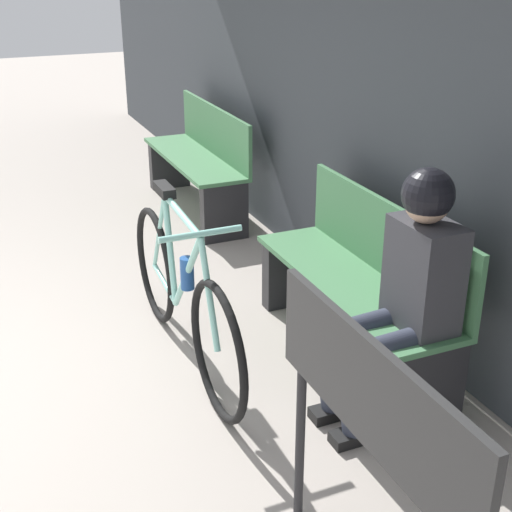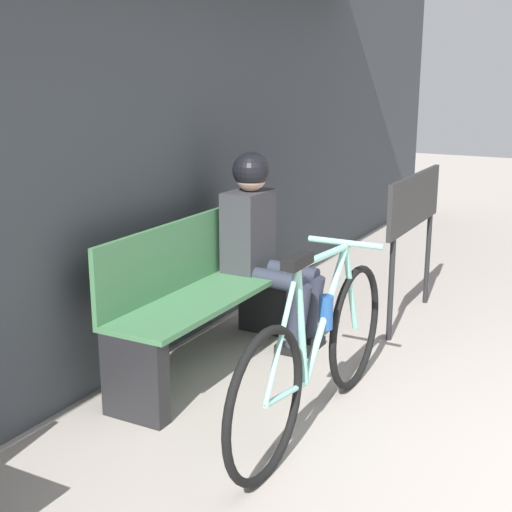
{
  "view_description": "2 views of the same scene",
  "coord_description": "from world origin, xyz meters",
  "px_view_note": "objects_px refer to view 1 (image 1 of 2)",
  "views": [
    {
      "loc": [
        3.38,
        0.71,
        2.08
      ],
      "look_at": [
        0.34,
        2.03,
        0.63
      ],
      "focal_mm": 50.0,
      "sensor_mm": 36.0,
      "label": 1
    },
    {
      "loc": [
        -2.79,
        0.42,
        1.71
      ],
      "look_at": [
        0.31,
        2.09,
        0.78
      ],
      "focal_mm": 50.0,
      "sensor_mm": 36.0,
      "label": 2
    }
  ],
  "objects_px": {
    "park_bench_far": "(199,163)",
    "signboard": "(368,412)",
    "bicycle": "(182,296)",
    "park_bench_near": "(359,289)",
    "person_seated": "(405,282)"
  },
  "relations": [
    {
      "from": "park_bench_far",
      "to": "signboard",
      "type": "distance_m",
      "value": 4.06
    },
    {
      "from": "park_bench_near",
      "to": "person_seated",
      "type": "height_order",
      "value": "person_seated"
    },
    {
      "from": "park_bench_far",
      "to": "bicycle",
      "type": "bearing_deg",
      "value": -21.32
    },
    {
      "from": "bicycle",
      "to": "park_bench_far",
      "type": "height_order",
      "value": "bicycle"
    },
    {
      "from": "person_seated",
      "to": "park_bench_near",
      "type": "bearing_deg",
      "value": 168.94
    },
    {
      "from": "person_seated",
      "to": "bicycle",
      "type": "bearing_deg",
      "value": -138.79
    },
    {
      "from": "signboard",
      "to": "bicycle",
      "type": "bearing_deg",
      "value": -178.48
    },
    {
      "from": "bicycle",
      "to": "park_bench_far",
      "type": "relative_size",
      "value": 1.15
    },
    {
      "from": "park_bench_far",
      "to": "signboard",
      "type": "bearing_deg",
      "value": -11.79
    },
    {
      "from": "bicycle",
      "to": "park_bench_far",
      "type": "xyz_separation_m",
      "value": [
        -2.23,
        0.87,
        0.02
      ]
    },
    {
      "from": "park_bench_near",
      "to": "person_seated",
      "type": "distance_m",
      "value": 0.63
    },
    {
      "from": "signboard",
      "to": "park_bench_far",
      "type": "bearing_deg",
      "value": 168.21
    },
    {
      "from": "person_seated",
      "to": "park_bench_far",
      "type": "distance_m",
      "value": 3.12
    },
    {
      "from": "person_seated",
      "to": "park_bench_far",
      "type": "xyz_separation_m",
      "value": [
        -3.11,
        0.11,
        -0.3
      ]
    },
    {
      "from": "bicycle",
      "to": "person_seated",
      "type": "relative_size",
      "value": 1.43
    }
  ]
}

